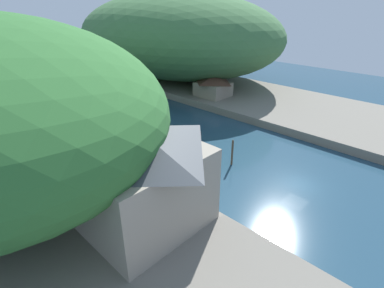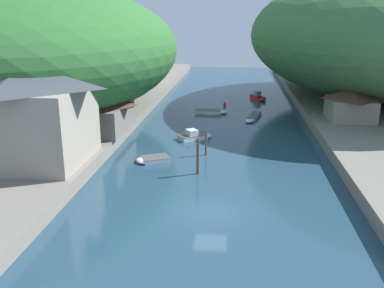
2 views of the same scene
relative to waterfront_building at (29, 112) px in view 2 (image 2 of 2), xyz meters
name	(u,v)px [view 2 (image 2 of 2)]	position (x,y,z in m)	size (l,w,h in m)	color
water_surface	(224,120)	(16.82, 23.31, -5.85)	(130.00, 130.00, 0.00)	#234256
left_bank	(71,112)	(-5.55, 23.31, -5.21)	(22.00, 120.00, 1.29)	slate
hillside_left	(46,51)	(-6.65, 19.13, 3.91)	(34.29, 48.01, 16.95)	#2D662D
hillside_right	(373,35)	(40.29, 38.21, 5.26)	(39.42, 55.19, 19.65)	#3D6B3D
waterfront_building	(29,112)	(0.00, 0.00, 0.00)	(10.50, 10.21, 8.88)	gray
boathouse_shed	(100,113)	(2.83, 11.20, -2.45)	(6.48, 9.67, 4.10)	slate
right_bank_cottage	(351,103)	(33.13, 19.89, -2.40)	(5.89, 6.53, 4.19)	gray
boat_cabin_cruiser	(253,117)	(20.93, 24.33, -5.63)	(2.73, 6.55, 0.46)	white
boat_moored_right	(152,159)	(10.15, 4.47, -5.63)	(3.86, 3.22, 0.46)	white
boat_red_skiff	(259,97)	(22.40, 38.97, -5.39)	(2.96, 4.55, 1.51)	red
boat_open_rowboat	(196,136)	(13.76, 13.24, -5.48)	(4.42, 3.80, 1.20)	white
boat_small_dinghy	(212,112)	(14.93, 27.50, -5.61)	(4.88, 2.04, 0.50)	silver
mooring_post_nearest	(198,156)	(15.10, 1.47, -4.12)	(0.26, 0.26, 3.45)	#4C3D2D
mooring_post_second	(206,143)	(15.44, 7.18, -4.48)	(0.22, 0.22, 2.73)	brown
channel_buoy_near	(225,104)	(16.63, 33.28, -5.54)	(0.53, 0.53, 0.80)	red
person_on_quay	(64,158)	(3.64, -1.78, -3.59)	(0.30, 0.42, 1.69)	#282D3D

